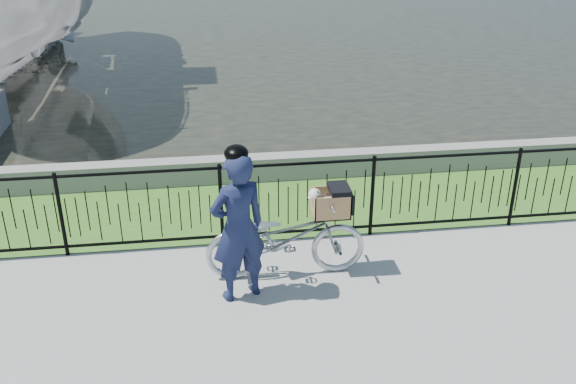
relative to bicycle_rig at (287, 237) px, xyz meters
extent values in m
plane|color=gray|center=(0.26, -0.77, -0.52)|extent=(120.00, 120.00, 0.00)
cube|color=#3B6B21|center=(0.26, 1.83, -0.51)|extent=(60.00, 2.00, 0.01)
cube|color=gray|center=(0.26, 2.83, -0.32)|extent=(60.00, 0.30, 0.40)
imported|color=#A7ACB3|center=(-0.01, 0.00, -0.01)|extent=(1.92, 0.67, 1.01)
cube|color=black|center=(0.52, 0.00, 0.26)|extent=(0.38, 0.18, 0.02)
cube|color=#9D7548|center=(0.52, 0.00, 0.27)|extent=(0.43, 0.33, 0.01)
cube|color=#9D7548|center=(0.52, 0.16, 0.42)|extent=(0.43, 0.01, 0.31)
cube|color=#9D7548|center=(0.52, -0.16, 0.42)|extent=(0.43, 0.01, 0.31)
cube|color=#9D7548|center=(0.73, 0.00, 0.42)|extent=(0.02, 0.33, 0.31)
cube|color=#9D7548|center=(0.31, 0.00, 0.42)|extent=(0.01, 0.33, 0.31)
cube|color=black|center=(0.62, 0.00, 0.60)|extent=(0.24, 0.34, 0.06)
cube|color=black|center=(0.75, 0.00, 0.45)|extent=(0.02, 0.34, 0.25)
ellipsoid|color=silver|center=(0.50, 0.00, 0.39)|extent=(0.31, 0.22, 0.20)
sphere|color=silver|center=(0.32, -0.02, 0.55)|extent=(0.15, 0.15, 0.15)
sphere|color=silver|center=(0.27, -0.04, 0.52)|extent=(0.07, 0.07, 0.07)
sphere|color=black|center=(0.25, -0.05, 0.51)|extent=(0.02, 0.02, 0.02)
cone|color=olive|center=(0.32, 0.04, 0.61)|extent=(0.06, 0.08, 0.08)
cone|color=olive|center=(0.34, -0.06, 0.61)|extent=(0.06, 0.08, 0.08)
imported|color=#151C3C|center=(-0.59, -0.38, 0.37)|extent=(0.76, 0.63, 1.78)
ellipsoid|color=black|center=(-0.59, -0.38, 1.24)|extent=(0.26, 0.29, 0.18)
camera|label=1|loc=(-0.89, -6.59, 3.79)|focal=40.00mm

